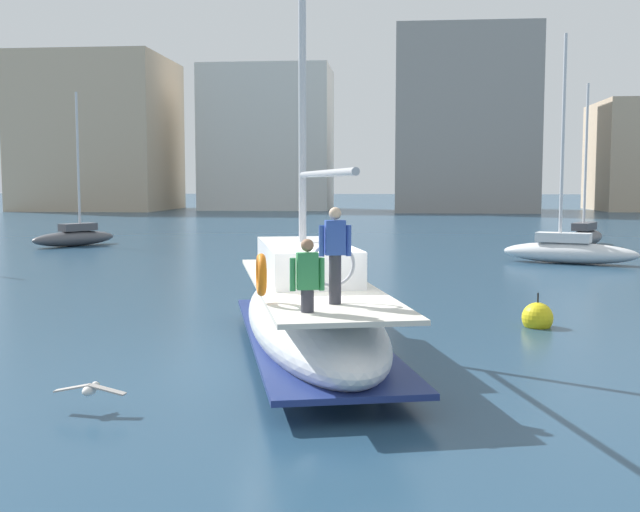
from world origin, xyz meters
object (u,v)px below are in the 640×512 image
Objects in this scene: moored_cutter_left at (75,236)px; seagull at (90,389)px; moored_sloop_far at (585,235)px; mooring_buoy at (537,318)px; main_sailboat at (310,309)px; moored_cutter_right at (569,249)px.

moored_cutter_left is 7.26× the size of seagull.
moored_sloop_far is at bearing 65.20° from seagull.
moored_cutter_left reaches higher than mooring_buoy.
moored_sloop_far is 34.96m from seagull.
main_sailboat is 29.43m from moored_cutter_left.
seagull is at bearing -66.85° from moored_cutter_left.
mooring_buoy is (20.49, -21.64, -0.34)m from moored_cutter_left.
main_sailboat is 1.75× the size of moored_cutter_left.
moored_sloop_far reaches higher than seagull.
main_sailboat is 29.89m from moored_sloop_far.
main_sailboat is 1.68× the size of moored_sloop_far.
seagull is at bearing -114.80° from moored_sloop_far.
seagull is (-2.85, -4.29, -0.56)m from main_sailboat.
moored_cutter_right reaches higher than mooring_buoy.
main_sailboat reaches higher than moored_cutter_left.
main_sailboat is 12.73× the size of seagull.
mooring_buoy is (5.08, 3.43, -0.70)m from main_sailboat.
moored_cutter_right is (-2.80, -9.11, 0.03)m from moored_sloop_far.
moored_cutter_right is 15.42m from mooring_buoy.
main_sailboat reaches higher than seagull.
moored_sloop_far reaches higher than moored_cutter_left.
main_sailboat reaches higher than mooring_buoy.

